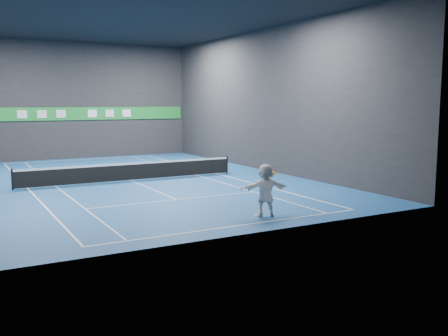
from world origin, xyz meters
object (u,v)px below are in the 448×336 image
tennis_ball (262,152)px  player (265,190)px  tennis_racket (273,172)px  tennis_net (131,171)px

tennis_ball → player: bearing=-4.8°
player → tennis_ball: (-0.17, 0.01, 1.48)m
tennis_racket → tennis_net: bearing=100.6°
tennis_net → player: bearing=-81.4°
player → tennis_net: player is taller
player → tennis_racket: bearing=-160.7°
player → tennis_net: (-1.67, 11.08, -0.48)m
tennis_ball → tennis_net: (-1.51, 11.07, -1.96)m
tennis_net → tennis_racket: (2.06, -11.03, 1.16)m
tennis_racket → player: bearing=-173.0°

